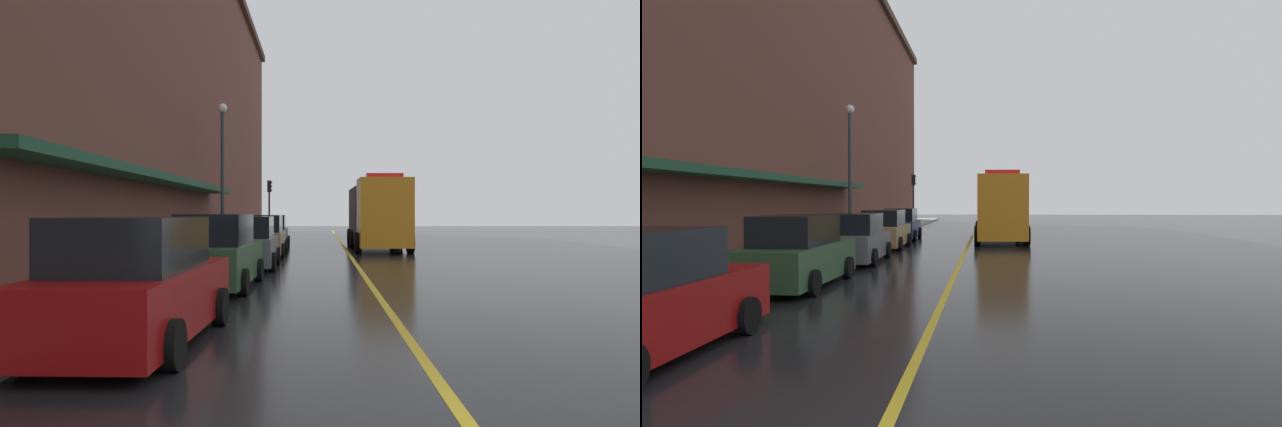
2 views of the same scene
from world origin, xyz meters
The scene contains 15 objects.
ground_plane centered at (0.00, 25.00, 0.00)m, with size 112.00×112.00×0.00m, color black.
sidewalk_left centered at (-6.20, 25.00, 0.07)m, with size 2.40×70.00×0.15m, color #9E9B93.
lane_center_stripe centered at (0.00, 25.00, 0.00)m, with size 0.16×70.00×0.01m, color gold.
brick_building_left centered at (-13.27, 24.00, 9.10)m, with size 12.91×64.00×18.18m.
parked_car_0 centered at (-4.04, 3.85, 0.87)m, with size 2.14×4.78×1.87m.
parked_car_1 centered at (-4.00, 10.30, 0.88)m, with size 2.06×4.65×1.90m.
parked_car_2 centered at (-3.88, 15.78, 0.84)m, with size 2.17×4.53×1.81m.
parked_car_3 centered at (-3.92, 21.46, 0.85)m, with size 2.11×4.48×1.83m.
parked_car_4 centered at (-4.05, 27.15, 0.85)m, with size 2.09×4.41×1.82m.
utility_truck centered at (1.68, 26.36, 1.82)m, with size 2.89×8.91×3.81m.
parking_meter_0 centered at (-5.35, 19.80, 1.06)m, with size 0.14×0.18×1.33m.
parking_meter_1 centered at (-5.35, 4.07, 1.06)m, with size 0.14×0.18×1.33m.
parking_meter_2 centered at (-5.35, 20.88, 1.06)m, with size 0.14×0.18×1.33m.
street_lamp_left centered at (-5.95, 22.87, 4.40)m, with size 0.44×0.44×6.94m.
traffic_light_near centered at (-5.29, 40.72, 3.16)m, with size 0.38×0.36×4.30m.
Camera 1 is at (-1.36, -4.70, 1.93)m, focal length 32.89 mm.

